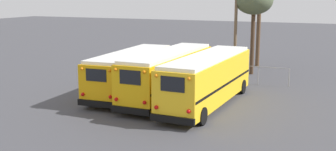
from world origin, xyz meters
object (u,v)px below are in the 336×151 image
(school_bus_1, at_px, (169,73))
(bare_tree_1, at_px, (254,2))
(school_bus_0, at_px, (131,71))
(school_bus_2, at_px, (208,78))
(utility_pole, at_px, (236,22))

(school_bus_1, relative_size, bare_tree_1, 1.39)
(school_bus_0, bearing_deg, school_bus_2, -7.37)
(school_bus_0, xyz_separation_m, bare_tree_1, (6.06, 10.76, 4.62))
(school_bus_2, relative_size, utility_pole, 1.23)
(school_bus_0, bearing_deg, utility_pole, 64.35)
(school_bus_2, bearing_deg, school_bus_0, 172.63)
(utility_pole, bearing_deg, school_bus_1, -100.52)
(school_bus_1, bearing_deg, utility_pole, 79.48)
(school_bus_0, distance_m, school_bus_1, 2.89)
(school_bus_0, height_order, school_bus_2, school_bus_2)
(school_bus_0, distance_m, bare_tree_1, 13.18)
(utility_pole, distance_m, bare_tree_1, 2.28)
(school_bus_0, distance_m, school_bus_2, 5.81)
(school_bus_2, distance_m, utility_pole, 11.07)
(school_bus_1, bearing_deg, school_bus_0, 175.82)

